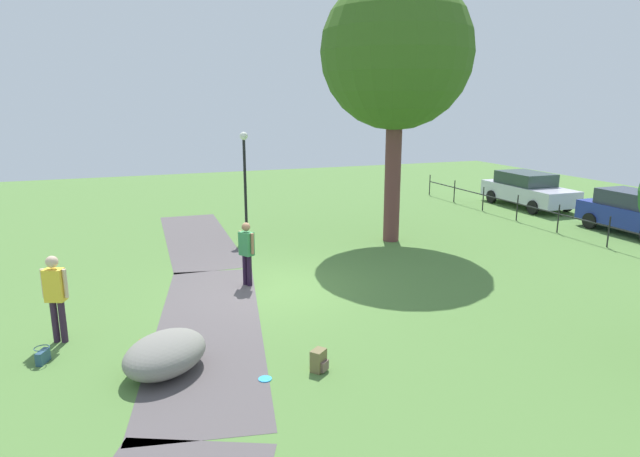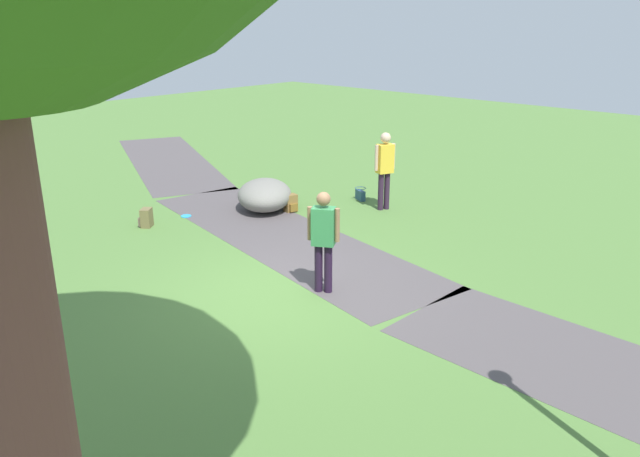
{
  "view_description": "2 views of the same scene",
  "coord_description": "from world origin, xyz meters",
  "px_view_note": "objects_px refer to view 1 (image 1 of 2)",
  "views": [
    {
      "loc": [
        12.76,
        -3.41,
        4.7
      ],
      "look_at": [
        -0.83,
        1.66,
        1.27
      ],
      "focal_mm": 30.15,
      "sensor_mm": 36.0,
      "label": 1
    },
    {
      "loc": [
        -6.74,
        6.31,
        4.28
      ],
      "look_at": [
        -0.27,
        -0.65,
        1.01
      ],
      "focal_mm": 34.89,
      "sensor_mm": 36.0,
      "label": 2
    }
  ],
  "objects_px": {
    "lamp_post": "(245,173)",
    "parked_sedan_grey": "(634,212)",
    "large_shade_tree": "(396,54)",
    "man_near_boulder": "(247,249)",
    "handbag_on_grass": "(43,356)",
    "woman_with_handbag": "(55,292)",
    "frisbee_on_grass": "(265,379)",
    "spare_backpack_on_lawn": "(319,361)",
    "backpack_by_boulder": "(147,351)",
    "parked_sedan_red": "(528,189)",
    "lawn_boulder": "(165,354)"
  },
  "relations": [
    {
      "from": "man_near_boulder",
      "to": "backpack_by_boulder",
      "type": "relative_size",
      "value": 4.22
    },
    {
      "from": "woman_with_handbag",
      "to": "spare_backpack_on_lawn",
      "type": "relative_size",
      "value": 4.49
    },
    {
      "from": "lawn_boulder",
      "to": "man_near_boulder",
      "type": "bearing_deg",
      "value": 149.32
    },
    {
      "from": "large_shade_tree",
      "to": "lawn_boulder",
      "type": "distance_m",
      "value": 12.2
    },
    {
      "from": "lamp_post",
      "to": "parked_sedan_red",
      "type": "height_order",
      "value": "lamp_post"
    },
    {
      "from": "large_shade_tree",
      "to": "man_near_boulder",
      "type": "distance_m",
      "value": 8.27
    },
    {
      "from": "large_shade_tree",
      "to": "handbag_on_grass",
      "type": "relative_size",
      "value": 24.4
    },
    {
      "from": "lawn_boulder",
      "to": "handbag_on_grass",
      "type": "xyz_separation_m",
      "value": [
        -1.14,
        -2.1,
        -0.21
      ]
    },
    {
      "from": "lamp_post",
      "to": "spare_backpack_on_lawn",
      "type": "relative_size",
      "value": 9.22
    },
    {
      "from": "woman_with_handbag",
      "to": "backpack_by_boulder",
      "type": "relative_size",
      "value": 4.49
    },
    {
      "from": "large_shade_tree",
      "to": "lamp_post",
      "type": "height_order",
      "value": "large_shade_tree"
    },
    {
      "from": "large_shade_tree",
      "to": "backpack_by_boulder",
      "type": "xyz_separation_m",
      "value": [
        6.37,
        -8.44,
        -6.01
      ]
    },
    {
      "from": "backpack_by_boulder",
      "to": "parked_sedan_red",
      "type": "relative_size",
      "value": 0.09
    },
    {
      "from": "handbag_on_grass",
      "to": "backpack_by_boulder",
      "type": "distance_m",
      "value": 1.9
    },
    {
      "from": "backpack_by_boulder",
      "to": "spare_backpack_on_lawn",
      "type": "distance_m",
      "value": 3.22
    },
    {
      "from": "lamp_post",
      "to": "handbag_on_grass",
      "type": "relative_size",
      "value": 10.32
    },
    {
      "from": "lawn_boulder",
      "to": "spare_backpack_on_lawn",
      "type": "relative_size",
      "value": 5.16
    },
    {
      "from": "lamp_post",
      "to": "backpack_by_boulder",
      "type": "xyz_separation_m",
      "value": [
        8.78,
        -3.89,
        -2.08
      ]
    },
    {
      "from": "woman_with_handbag",
      "to": "lamp_post",
      "type": "bearing_deg",
      "value": 143.24
    },
    {
      "from": "man_near_boulder",
      "to": "frisbee_on_grass",
      "type": "relative_size",
      "value": 7.21
    },
    {
      "from": "large_shade_tree",
      "to": "spare_backpack_on_lawn",
      "type": "relative_size",
      "value": 21.8
    },
    {
      "from": "parked_sedan_grey",
      "to": "backpack_by_boulder",
      "type": "bearing_deg",
      "value": -76.36
    },
    {
      "from": "lawn_boulder",
      "to": "parked_sedan_red",
      "type": "height_order",
      "value": "parked_sedan_red"
    },
    {
      "from": "man_near_boulder",
      "to": "parked_sedan_red",
      "type": "relative_size",
      "value": 0.37
    },
    {
      "from": "backpack_by_boulder",
      "to": "lawn_boulder",
      "type": "bearing_deg",
      "value": 27.33
    },
    {
      "from": "large_shade_tree",
      "to": "spare_backpack_on_lawn",
      "type": "height_order",
      "value": "large_shade_tree"
    },
    {
      "from": "handbag_on_grass",
      "to": "woman_with_handbag",
      "type": "bearing_deg",
      "value": 165.58
    },
    {
      "from": "frisbee_on_grass",
      "to": "parked_sedan_grey",
      "type": "relative_size",
      "value": 0.06
    },
    {
      "from": "spare_backpack_on_lawn",
      "to": "woman_with_handbag",
      "type": "bearing_deg",
      "value": -123.42
    },
    {
      "from": "large_shade_tree",
      "to": "woman_with_handbag",
      "type": "distance_m",
      "value": 12.3
    },
    {
      "from": "man_near_boulder",
      "to": "handbag_on_grass",
      "type": "distance_m",
      "value": 5.45
    },
    {
      "from": "frisbee_on_grass",
      "to": "parked_sedan_grey",
      "type": "distance_m",
      "value": 16.29
    },
    {
      "from": "man_near_boulder",
      "to": "parked_sedan_red",
      "type": "bearing_deg",
      "value": 113.13
    },
    {
      "from": "backpack_by_boulder",
      "to": "parked_sedan_red",
      "type": "distance_m",
      "value": 19.72
    },
    {
      "from": "parked_sedan_grey",
      "to": "man_near_boulder",
      "type": "bearing_deg",
      "value": -87.41
    },
    {
      "from": "woman_with_handbag",
      "to": "lawn_boulder",
      "type": "bearing_deg",
      "value": 42.97
    },
    {
      "from": "handbag_on_grass",
      "to": "frisbee_on_grass",
      "type": "bearing_deg",
      "value": 61.2
    },
    {
      "from": "large_shade_tree",
      "to": "parked_sedan_red",
      "type": "distance_m",
      "value": 10.78
    },
    {
      "from": "lamp_post",
      "to": "parked_sedan_grey",
      "type": "xyz_separation_m",
      "value": [
        4.62,
        13.26,
        -1.46
      ]
    },
    {
      "from": "lawn_boulder",
      "to": "parked_sedan_grey",
      "type": "height_order",
      "value": "parked_sedan_grey"
    },
    {
      "from": "backpack_by_boulder",
      "to": "frisbee_on_grass",
      "type": "relative_size",
      "value": 1.71
    },
    {
      "from": "handbag_on_grass",
      "to": "spare_backpack_on_lawn",
      "type": "relative_size",
      "value": 0.89
    },
    {
      "from": "large_shade_tree",
      "to": "handbag_on_grass",
      "type": "xyz_separation_m",
      "value": [
        5.8,
        -10.25,
        -6.06
      ]
    },
    {
      "from": "parked_sedan_red",
      "to": "man_near_boulder",
      "type": "bearing_deg",
      "value": -66.87
    },
    {
      "from": "woman_with_handbag",
      "to": "frisbee_on_grass",
      "type": "xyz_separation_m",
      "value": [
        2.9,
        3.46,
        -1.04
      ]
    },
    {
      "from": "lamp_post",
      "to": "handbag_on_grass",
      "type": "xyz_separation_m",
      "value": [
        8.2,
        -5.7,
        -2.13
      ]
    },
    {
      "from": "man_near_boulder",
      "to": "spare_backpack_on_lawn",
      "type": "distance_m",
      "value": 5.05
    },
    {
      "from": "spare_backpack_on_lawn",
      "to": "handbag_on_grass",
      "type": "bearing_deg",
      "value": -113.75
    },
    {
      "from": "woman_with_handbag",
      "to": "handbag_on_grass",
      "type": "height_order",
      "value": "woman_with_handbag"
    },
    {
      "from": "woman_with_handbag",
      "to": "parked_sedan_red",
      "type": "xyz_separation_m",
      "value": [
        -8.23,
        18.75,
        -0.24
      ]
    }
  ]
}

